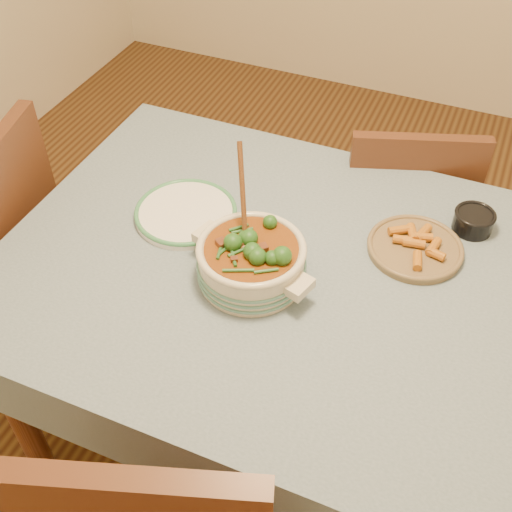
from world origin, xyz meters
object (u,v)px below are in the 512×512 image
(dining_table, at_px, (327,306))
(fried_plate, at_px, (415,247))
(stew_casserole, at_px, (251,259))
(white_plate, at_px, (186,212))
(condiment_bowl, at_px, (474,220))
(chair_far, at_px, (400,213))

(dining_table, relative_size, fried_plate, 5.30)
(stew_casserole, height_order, white_plate, stew_casserole)
(stew_casserole, distance_m, condiment_bowl, 0.61)
(white_plate, bearing_deg, dining_table, -10.21)
(white_plate, distance_m, condiment_bowl, 0.76)
(fried_plate, relative_size, chair_far, 0.37)
(dining_table, xyz_separation_m, white_plate, (-0.44, 0.08, 0.10))
(white_plate, bearing_deg, fried_plate, 9.86)
(dining_table, distance_m, stew_casserole, 0.25)
(stew_casserole, distance_m, chair_far, 0.82)
(fried_plate, xyz_separation_m, chair_far, (-0.11, 0.46, -0.28))
(stew_casserole, bearing_deg, dining_table, 19.81)
(condiment_bowl, bearing_deg, chair_far, 125.67)
(white_plate, height_order, chair_far, chair_far)
(dining_table, xyz_separation_m, chair_far, (0.06, 0.64, -0.18))
(dining_table, height_order, fried_plate, fried_plate)
(stew_casserole, xyz_separation_m, fried_plate, (0.35, 0.25, -0.05))
(stew_casserole, distance_m, fried_plate, 0.43)
(stew_casserole, xyz_separation_m, condiment_bowl, (0.47, 0.39, -0.03))
(dining_table, distance_m, chair_far, 0.67)
(fried_plate, bearing_deg, stew_casserole, -144.36)
(white_plate, height_order, condiment_bowl, condiment_bowl)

